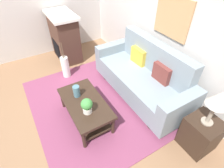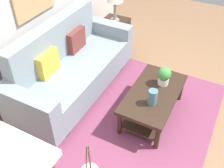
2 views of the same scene
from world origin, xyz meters
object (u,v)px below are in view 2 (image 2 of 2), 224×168
Objects in this scene: couch at (72,68)px; throw_pillow_mustard at (48,63)px; tabletop_vase at (153,97)px; potted_plant_tabletop at (164,75)px; side_table at (115,34)px; throw_pillow_maroon at (76,40)px; coffee_table at (153,99)px.

couch is 6.01× the size of throw_pillow_mustard.
tabletop_vase is 0.42m from potted_plant_tabletop.
throw_pillow_mustard is at bearing 159.36° from couch.
throw_pillow_mustard is at bearing 176.02° from side_table.
couch is at bearing 101.64° from potted_plant_tabletop.
throw_pillow_maroon is 1.13m from side_table.
coffee_table is 0.34m from potted_plant_tabletop.
coffee_table is (0.38, -1.37, -0.37)m from throw_pillow_mustard.
coffee_table is at bearing 13.53° from tabletop_vase.
potted_plant_tabletop is at bearing -67.02° from throw_pillow_mustard.
potted_plant_tabletop is at bearing 0.36° from tabletop_vase.
couch is 0.44m from throw_pillow_maroon.
tabletop_vase is (0.18, -1.42, -0.15)m from throw_pillow_mustard.
coffee_table is 5.37× the size of tabletop_vase.
potted_plant_tabletop is at bearing -11.93° from coffee_table.
coffee_table is at bearing -87.79° from couch.
throw_pillow_maroon reaches higher than side_table.
side_table reaches higher than coffee_table.
throw_pillow_maroon is at bearing 87.22° from potted_plant_tabletop.
couch reaches higher than coffee_table.
potted_plant_tabletop reaches higher than coffee_table.
throw_pillow_maroon is 1.76× the size of tabletop_vase.
potted_plant_tabletop is (0.42, 0.00, 0.04)m from tabletop_vase.
side_table is (1.12, 1.30, -0.29)m from potted_plant_tabletop.
throw_pillow_mustard reaches higher than coffee_table.
throw_pillow_maroon is 1.45m from coffee_table.
coffee_table is 4.20× the size of potted_plant_tabletop.
throw_pillow_mustard is 1.00× the size of throw_pillow_maroon.
coffee_table is 1.96× the size of side_table.
potted_plant_tabletop is at bearing -130.68° from side_table.
tabletop_vase reaches higher than coffee_table.
throw_pillow_maroon reaches higher than tabletop_vase.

